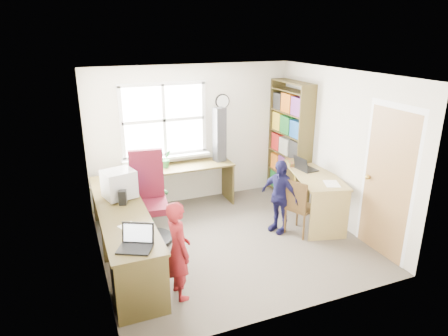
% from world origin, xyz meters
% --- Properties ---
extents(room, '(3.64, 3.44, 2.44)m').
position_xyz_m(room, '(0.01, 0.10, 1.22)').
color(room, '#474138').
rests_on(room, ground).
extents(l_desk, '(2.38, 2.95, 0.75)m').
position_xyz_m(l_desk, '(-1.31, -0.28, 0.46)').
color(l_desk, '#4D411E').
rests_on(l_desk, ground).
extents(right_desk, '(0.95, 1.47, 0.78)m').
position_xyz_m(right_desk, '(1.51, 0.13, 0.57)').
color(right_desk, '#A18B50').
rests_on(right_desk, ground).
extents(bookshelf, '(0.30, 1.02, 2.10)m').
position_xyz_m(bookshelf, '(1.65, 1.19, 1.00)').
color(bookshelf, '#4D411E').
rests_on(bookshelf, ground).
extents(swivel_chair, '(0.68, 0.68, 1.32)m').
position_xyz_m(swivel_chair, '(-1.06, 0.52, 0.57)').
color(swivel_chair, black).
rests_on(swivel_chair, ground).
extents(wooden_chair, '(0.50, 0.50, 0.88)m').
position_xyz_m(wooden_chair, '(1.02, -0.19, 0.47)').
color(wooden_chair, '#4E361A').
rests_on(wooden_chair, ground).
extents(crt_monitor, '(0.47, 0.44, 0.39)m').
position_xyz_m(crt_monitor, '(-1.46, 0.44, 0.95)').
color(crt_monitor, '#B3B4B8').
rests_on(crt_monitor, l_desk).
extents(laptop_left, '(0.44, 0.42, 0.24)m').
position_xyz_m(laptop_left, '(-1.50, -0.96, 0.81)').
color(laptop_left, black).
rests_on(laptop_left, l_desk).
extents(laptop_right, '(0.31, 0.36, 0.23)m').
position_xyz_m(laptop_right, '(1.46, 0.39, 0.83)').
color(laptop_right, black).
rests_on(laptop_right, right_desk).
extents(speaker_a, '(0.12, 0.12, 0.20)m').
position_xyz_m(speaker_a, '(-1.46, 0.20, 0.85)').
color(speaker_a, black).
rests_on(speaker_a, l_desk).
extents(speaker_b, '(0.12, 0.12, 0.19)m').
position_xyz_m(speaker_b, '(-1.51, 0.86, 0.85)').
color(speaker_b, black).
rests_on(speaker_b, l_desk).
extents(cd_tower, '(0.21, 0.19, 0.94)m').
position_xyz_m(cd_tower, '(0.40, 1.45, 1.22)').
color(cd_tower, black).
rests_on(cd_tower, l_desk).
extents(game_box, '(0.37, 0.37, 0.06)m').
position_xyz_m(game_box, '(1.49, 0.70, 0.81)').
color(game_box, red).
rests_on(game_box, right_desk).
extents(paper_a, '(0.29, 0.33, 0.00)m').
position_xyz_m(paper_a, '(-1.48, -0.51, 0.75)').
color(paper_a, white).
rests_on(paper_a, l_desk).
extents(paper_b, '(0.30, 0.35, 0.00)m').
position_xyz_m(paper_b, '(1.50, -0.29, 0.78)').
color(paper_b, white).
rests_on(paper_b, right_desk).
extents(potted_plant, '(0.19, 0.17, 0.30)m').
position_xyz_m(potted_plant, '(-0.55, 1.44, 0.90)').
color(potted_plant, '#327D42').
rests_on(potted_plant, l_desk).
extents(person_red, '(0.32, 0.45, 1.18)m').
position_xyz_m(person_red, '(-1.04, -0.94, 0.59)').
color(person_red, maroon).
rests_on(person_red, ground).
extents(person_green, '(0.50, 0.62, 1.23)m').
position_xyz_m(person_green, '(-0.94, 0.89, 0.62)').
color(person_green, '#327D40').
rests_on(person_green, ground).
extents(person_navy, '(0.52, 0.72, 1.14)m').
position_xyz_m(person_navy, '(0.81, 0.03, 0.57)').
color(person_navy, '#131239').
rests_on(person_navy, ground).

